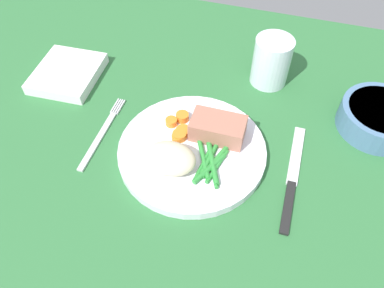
{
  "coord_description": "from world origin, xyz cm",
  "views": [
    {
      "loc": [
        14.03,
        -35.92,
        50.62
      ],
      "look_at": [
        3.36,
        -0.53,
        4.6
      ],
      "focal_mm": 34.85,
      "sensor_mm": 36.0,
      "label": 1
    }
  ],
  "objects_px": {
    "dinner_plate": "(192,151)",
    "napkin": "(68,73)",
    "fork": "(102,133)",
    "knife": "(292,179)",
    "water_glass": "(271,64)",
    "meat_portion": "(218,128)",
    "salad_bowl": "(379,117)"
  },
  "relations": [
    {
      "from": "dinner_plate",
      "to": "napkin",
      "type": "distance_m",
      "value": 0.31
    },
    {
      "from": "fork",
      "to": "knife",
      "type": "distance_m",
      "value": 0.32
    },
    {
      "from": "knife",
      "to": "fork",
      "type": "bearing_deg",
      "value": 177.88
    },
    {
      "from": "fork",
      "to": "water_glass",
      "type": "distance_m",
      "value": 0.33
    },
    {
      "from": "meat_portion",
      "to": "fork",
      "type": "bearing_deg",
      "value": -168.16
    },
    {
      "from": "meat_portion",
      "to": "fork",
      "type": "relative_size",
      "value": 0.53
    },
    {
      "from": "knife",
      "to": "dinner_plate",
      "type": "bearing_deg",
      "value": 176.93
    },
    {
      "from": "dinner_plate",
      "to": "salad_bowl",
      "type": "height_order",
      "value": "salad_bowl"
    },
    {
      "from": "fork",
      "to": "knife",
      "type": "relative_size",
      "value": 0.81
    },
    {
      "from": "meat_portion",
      "to": "napkin",
      "type": "distance_m",
      "value": 0.33
    },
    {
      "from": "dinner_plate",
      "to": "meat_portion",
      "type": "bearing_deg",
      "value": 49.4
    },
    {
      "from": "fork",
      "to": "napkin",
      "type": "height_order",
      "value": "napkin"
    },
    {
      "from": "dinner_plate",
      "to": "salad_bowl",
      "type": "distance_m",
      "value": 0.32
    },
    {
      "from": "dinner_plate",
      "to": "napkin",
      "type": "bearing_deg",
      "value": 158.8
    },
    {
      "from": "knife",
      "to": "water_glass",
      "type": "bearing_deg",
      "value": 106.93
    },
    {
      "from": "meat_portion",
      "to": "water_glass",
      "type": "distance_m",
      "value": 0.19
    },
    {
      "from": "dinner_plate",
      "to": "meat_portion",
      "type": "relative_size",
      "value": 2.74
    },
    {
      "from": "knife",
      "to": "salad_bowl",
      "type": "distance_m",
      "value": 0.2
    },
    {
      "from": "fork",
      "to": "salad_bowl",
      "type": "distance_m",
      "value": 0.47
    },
    {
      "from": "salad_bowl",
      "to": "napkin",
      "type": "distance_m",
      "value": 0.57
    },
    {
      "from": "dinner_plate",
      "to": "water_glass",
      "type": "distance_m",
      "value": 0.23
    },
    {
      "from": "dinner_plate",
      "to": "salad_bowl",
      "type": "xyz_separation_m",
      "value": [
        0.29,
        0.15,
        0.02
      ]
    },
    {
      "from": "meat_portion",
      "to": "water_glass",
      "type": "relative_size",
      "value": 0.95
    },
    {
      "from": "dinner_plate",
      "to": "water_glass",
      "type": "height_order",
      "value": "water_glass"
    },
    {
      "from": "dinner_plate",
      "to": "fork",
      "type": "relative_size",
      "value": 1.44
    },
    {
      "from": "knife",
      "to": "salad_bowl",
      "type": "height_order",
      "value": "salad_bowl"
    },
    {
      "from": "fork",
      "to": "napkin",
      "type": "bearing_deg",
      "value": 142.28
    },
    {
      "from": "water_glass",
      "to": "napkin",
      "type": "height_order",
      "value": "water_glass"
    },
    {
      "from": "water_glass",
      "to": "fork",
      "type": "bearing_deg",
      "value": -138.79
    },
    {
      "from": "dinner_plate",
      "to": "knife",
      "type": "xyz_separation_m",
      "value": [
        0.16,
        -0.0,
        -0.01
      ]
    },
    {
      "from": "knife",
      "to": "water_glass",
      "type": "relative_size",
      "value": 2.24
    },
    {
      "from": "water_glass",
      "to": "salad_bowl",
      "type": "height_order",
      "value": "water_glass"
    }
  ]
}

